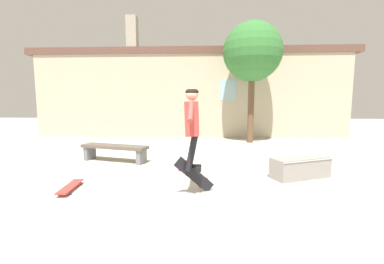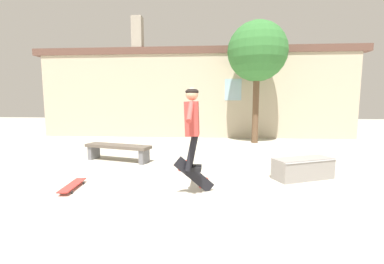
{
  "view_description": "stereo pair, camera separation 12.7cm",
  "coord_description": "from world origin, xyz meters",
  "views": [
    {
      "loc": [
        0.65,
        -3.59,
        1.59
      ],
      "look_at": [
        0.44,
        0.68,
        1.08
      ],
      "focal_mm": 24.0,
      "sensor_mm": 36.0,
      "label": 1
    },
    {
      "loc": [
        0.78,
        -3.58,
        1.59
      ],
      "look_at": [
        0.44,
        0.68,
        1.08
      ],
      "focal_mm": 24.0,
      "sensor_mm": 36.0,
      "label": 2
    }
  ],
  "objects": [
    {
      "name": "ground_plane",
      "position": [
        0.0,
        0.0,
        0.0
      ],
      "size": [
        40.0,
        40.0,
        0.0
      ],
      "primitive_type": "plane",
      "color": "#B2AD9E"
    },
    {
      "name": "building_backdrop",
      "position": [
        -0.03,
        7.71,
        2.02
      ],
      "size": [
        14.29,
        0.52,
        5.19
      ],
      "color": "#B7A88E",
      "rests_on": "ground_plane"
    },
    {
      "name": "tree_right",
      "position": [
        2.42,
        6.32,
        3.38
      ],
      "size": [
        2.19,
        2.19,
        4.51
      ],
      "color": "brown",
      "rests_on": "ground_plane"
    },
    {
      "name": "park_bench",
      "position": [
        -1.71,
        2.96,
        0.33
      ],
      "size": [
        1.88,
        0.89,
        0.44
      ],
      "rotation": [
        0.0,
        0.0,
        -0.27
      ],
      "color": "brown",
      "rests_on": "ground_plane"
    },
    {
      "name": "skate_ledge",
      "position": [
        2.65,
        1.73,
        0.21
      ],
      "size": [
        1.31,
        0.9,
        0.43
      ],
      "rotation": [
        0.0,
        0.0,
        0.39
      ],
      "color": "gray",
      "rests_on": "ground_plane"
    },
    {
      "name": "skater",
      "position": [
        0.45,
        0.68,
        1.25
      ],
      "size": [
        0.28,
        1.23,
        1.39
      ],
      "rotation": [
        0.0,
        0.0,
        -0.0
      ],
      "color": "#B23833"
    },
    {
      "name": "skateboard_flipping",
      "position": [
        0.49,
        0.7,
        0.32
      ],
      "size": [
        0.69,
        0.39,
        0.72
      ],
      "rotation": [
        0.0,
        0.0,
        0.51
      ],
      "color": "black"
    },
    {
      "name": "skateboard_resting",
      "position": [
        -1.75,
        0.76,
        0.07
      ],
      "size": [
        0.27,
        0.83,
        0.08
      ],
      "rotation": [
        0.0,
        0.0,
        4.81
      ],
      "color": "red",
      "rests_on": "ground_plane"
    }
  ]
}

